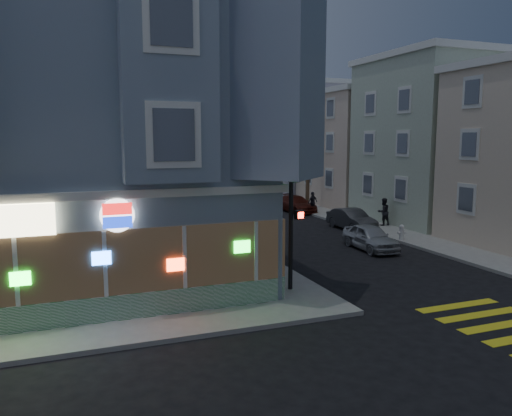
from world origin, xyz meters
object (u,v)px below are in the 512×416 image
utility_pole (308,149)px  street_tree_far (249,155)px  parked_car_d (247,197)px  fire_hydrant (402,232)px  pedestrian_a (383,212)px  parked_car_b (352,219)px  street_tree_near (280,158)px  parked_car_c (296,204)px  traffic_signal (293,197)px  pedestrian_b (313,202)px  parked_car_a (370,237)px

utility_pole → street_tree_far: size_ratio=1.70×
parked_car_d → fire_hydrant: parked_car_d is taller
pedestrian_a → parked_car_b: size_ratio=0.44×
utility_pole → parked_car_d: utility_pole is taller
street_tree_near → street_tree_far: (0.00, 8.00, 0.00)m
parked_car_b → parked_car_c: parked_car_b is taller
street_tree_far → parked_car_b: bearing=-93.8°
parked_car_d → traffic_signal: (-6.81, -23.71, 2.91)m
pedestrian_a → traffic_signal: 15.48m
parked_car_c → fire_hydrant: bearing=-93.4°
parked_car_b → parked_car_c: 8.10m
pedestrian_b → parked_car_d: (-2.70, 6.87, -0.28)m
pedestrian_a → parked_car_b: bearing=-5.0°
traffic_signal → parked_car_c: bearing=57.8°
parked_car_c → traffic_signal: bearing=-121.9°
street_tree_far → parked_car_a: bearing=-97.3°
pedestrian_a → parked_car_c: size_ratio=0.40×
pedestrian_a → fire_hydrant: pedestrian_a is taller
pedestrian_b → parked_car_b: 6.46m
pedestrian_a → traffic_signal: traffic_signal is taller
pedestrian_a → pedestrian_b: 6.68m
pedestrian_a → parked_car_b: pedestrian_a is taller
pedestrian_a → utility_pole: bearing=-87.5°
pedestrian_b → traffic_signal: (-9.51, -16.84, 2.63)m
parked_car_c → pedestrian_b: bearing=-76.5°
utility_pole → pedestrian_b: (-0.70, -2.29, -3.86)m
pedestrian_b → parked_car_b: pedestrian_b is taller
parked_car_d → pedestrian_b: bearing=-75.0°
pedestrian_b → utility_pole: bearing=-127.2°
utility_pole → parked_car_a: utility_pole is taller
parked_car_b → parked_car_d: 13.46m
pedestrian_b → parked_car_a: (-2.70, -11.62, -0.28)m
pedestrian_a → parked_car_d: size_ratio=0.37×
pedestrian_b → parked_car_b: size_ratio=0.39×
utility_pole → parked_car_d: (-3.40, 4.59, -4.14)m
fire_hydrant → street_tree_near: bearing=87.3°
utility_pole → parked_car_a: 14.91m
parked_car_d → fire_hydrant: size_ratio=5.71×
pedestrian_b → traffic_signal: traffic_signal is taller
street_tree_far → pedestrian_a: (0.80, -22.75, -2.91)m
pedestrian_b → parked_car_d: pedestrian_b is taller
pedestrian_b → traffic_signal: 19.52m
street_tree_near → pedestrian_b: street_tree_near is taller
pedestrian_a → parked_car_c: 8.47m
street_tree_near → street_tree_far: size_ratio=1.00×
street_tree_near → traffic_signal: (-10.41, -25.13, -0.37)m
pedestrian_a → parked_car_a: bearing=45.5°
street_tree_near → parked_car_d: street_tree_near is taller
parked_car_b → parked_car_c: bearing=88.9°
parked_car_b → street_tree_near: bearing=83.1°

